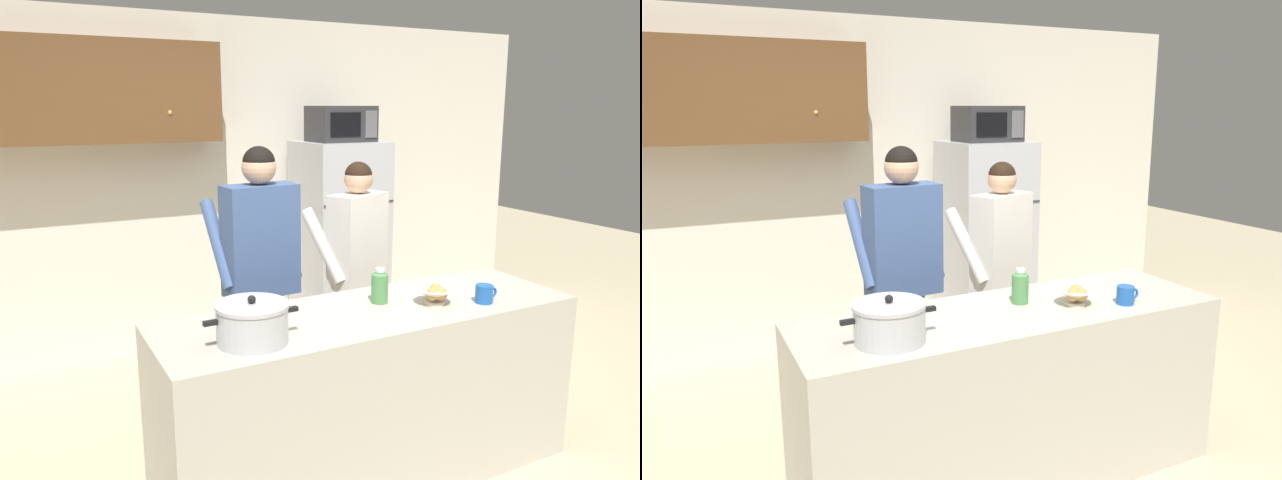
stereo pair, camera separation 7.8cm
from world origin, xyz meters
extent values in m
plane|color=#C6B793|center=(0.00, 0.00, 0.00)|extent=(14.00, 14.00, 0.00)
cube|color=silver|center=(0.00, 2.30, 1.30)|extent=(6.00, 0.12, 2.60)
cube|color=brown|center=(-1.20, 2.07, 2.01)|extent=(2.21, 0.34, 0.70)
sphere|color=gold|center=(-0.48, 1.90, 1.87)|extent=(0.03, 0.03, 0.03)
cube|color=#BCB7A8|center=(0.00, 0.00, 0.46)|extent=(2.18, 0.68, 0.92)
cube|color=#B7BABF|center=(0.86, 1.85, 0.82)|extent=(0.64, 0.64, 1.64)
cube|color=#333333|center=(0.86, 1.53, 1.18)|extent=(0.63, 0.01, 0.01)
cylinder|color=#B2B2B7|center=(1.04, 1.50, 0.74)|extent=(0.02, 0.02, 0.74)
cube|color=#2D2D30|center=(0.86, 1.83, 1.78)|extent=(0.48, 0.36, 0.28)
cube|color=black|center=(0.80, 1.65, 1.78)|extent=(0.26, 0.01, 0.18)
cube|color=#59595B|center=(1.03, 1.65, 1.78)|extent=(0.11, 0.01, 0.21)
cylinder|color=black|center=(-0.20, 0.78, 0.41)|extent=(0.11, 0.11, 0.82)
cylinder|color=black|center=(-0.35, 0.77, 0.41)|extent=(0.11, 0.11, 0.82)
cube|color=#3F598C|center=(-0.27, 0.78, 1.15)|extent=(0.44, 0.23, 0.65)
sphere|color=#D8A884|center=(-0.27, 0.78, 1.58)|extent=(0.20, 0.20, 0.20)
sphere|color=black|center=(-0.27, 0.78, 1.60)|extent=(0.19, 0.19, 0.19)
cylinder|color=#3F598C|center=(-0.07, 0.91, 1.13)|extent=(0.11, 0.39, 0.50)
cylinder|color=#3F598C|center=(-0.50, 0.88, 1.13)|extent=(0.11, 0.39, 0.50)
cylinder|color=#33384C|center=(0.49, 0.86, 0.38)|extent=(0.11, 0.11, 0.77)
cylinder|color=#33384C|center=(0.36, 0.81, 0.38)|extent=(0.11, 0.11, 0.77)
cube|color=white|center=(0.42, 0.83, 1.07)|extent=(0.44, 0.33, 0.61)
sphere|color=#D8A884|center=(0.42, 0.83, 1.46)|extent=(0.19, 0.19, 0.19)
sphere|color=black|center=(0.42, 0.83, 1.49)|extent=(0.18, 0.18, 0.18)
cylinder|color=white|center=(0.57, 1.02, 1.05)|extent=(0.20, 0.37, 0.47)
cylinder|color=white|center=(0.19, 0.87, 1.05)|extent=(0.20, 0.37, 0.47)
cylinder|color=silver|center=(-0.68, -0.12, 1.00)|extent=(0.31, 0.31, 0.16)
cylinder|color=silver|center=(-0.68, -0.12, 1.09)|extent=(0.32, 0.32, 0.02)
sphere|color=black|center=(-0.68, -0.12, 1.11)|extent=(0.04, 0.04, 0.04)
cube|color=black|center=(-0.87, -0.12, 1.04)|extent=(0.06, 0.02, 0.02)
cube|color=black|center=(-0.50, -0.12, 1.04)|extent=(0.06, 0.02, 0.02)
cylinder|color=#1E59B2|center=(0.58, -0.18, 0.97)|extent=(0.09, 0.09, 0.10)
torus|color=#1E59B2|center=(0.63, -0.18, 0.97)|extent=(0.06, 0.01, 0.06)
cylinder|color=beige|center=(0.34, -0.08, 0.93)|extent=(0.11, 0.11, 0.02)
cone|color=beige|center=(0.34, -0.08, 0.97)|extent=(0.19, 0.19, 0.06)
sphere|color=tan|center=(0.31, -0.10, 0.98)|extent=(0.07, 0.07, 0.07)
sphere|color=tan|center=(0.36, -0.05, 0.98)|extent=(0.07, 0.07, 0.07)
sphere|color=tan|center=(0.35, -0.11, 0.98)|extent=(0.07, 0.07, 0.07)
cylinder|color=#4C8C4C|center=(0.10, 0.08, 1.00)|extent=(0.09, 0.09, 0.15)
cone|color=#4C8C4C|center=(0.10, 0.08, 1.08)|extent=(0.09, 0.09, 0.02)
cylinder|color=white|center=(0.10, 0.08, 1.09)|extent=(0.05, 0.05, 0.02)
camera|label=1|loc=(-1.57, -2.43, 1.92)|focal=33.96mm
camera|label=2|loc=(-1.50, -2.46, 1.92)|focal=33.96mm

